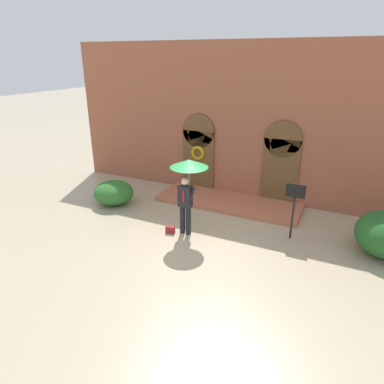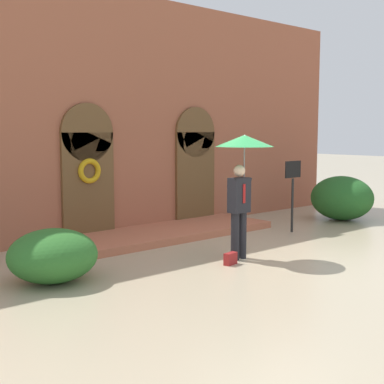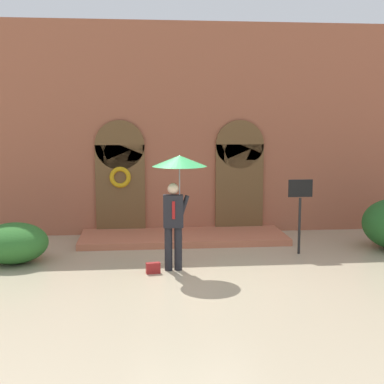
% 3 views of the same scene
% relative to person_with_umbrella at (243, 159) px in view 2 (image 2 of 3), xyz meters
% --- Properties ---
extents(ground_plane, '(80.00, 80.00, 0.00)m').
position_rel_person_with_umbrella_xyz_m(ground_plane, '(0.33, -0.39, -1.91)').
color(ground_plane, tan).
extents(building_facade, '(14.00, 2.30, 5.60)m').
position_rel_person_with_umbrella_xyz_m(building_facade, '(0.32, 3.77, 0.77)').
color(building_facade, '#9E563D').
rests_on(building_facade, ground).
extents(person_with_umbrella, '(1.10, 1.10, 2.36)m').
position_rel_person_with_umbrella_xyz_m(person_with_umbrella, '(0.00, 0.00, 0.00)').
color(person_with_umbrella, black).
rests_on(person_with_umbrella, ground).
extents(handbag, '(0.30, 0.17, 0.22)m').
position_rel_person_with_umbrella_xyz_m(handbag, '(-0.52, -0.20, -1.80)').
color(handbag, maroon).
rests_on(handbag, ground).
extents(sign_post, '(0.56, 0.06, 1.72)m').
position_rel_person_with_umbrella_xyz_m(sign_post, '(2.87, 1.06, -0.75)').
color(sign_post, black).
rests_on(sign_post, ground).
extents(shrub_left, '(1.45, 1.40, 0.87)m').
position_rel_person_with_umbrella_xyz_m(shrub_left, '(-3.48, 0.91, -1.48)').
color(shrub_left, '#2D6B28').
rests_on(shrub_left, ground).
extents(shrub_right, '(1.58, 1.73, 1.21)m').
position_rel_person_with_umbrella_xyz_m(shrub_right, '(5.31, 1.28, -1.31)').
color(shrub_right, '#235B23').
rests_on(shrub_right, ground).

